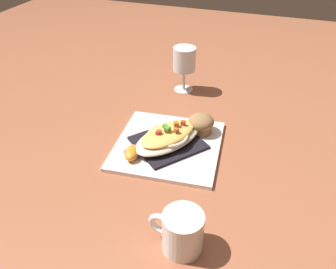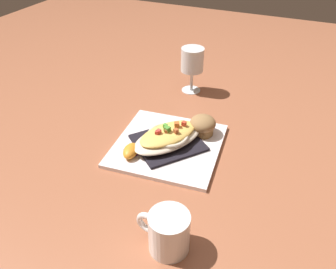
% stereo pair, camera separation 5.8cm
% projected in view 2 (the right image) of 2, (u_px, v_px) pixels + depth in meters
% --- Properties ---
extents(ground_plane, '(2.60, 2.60, 0.00)m').
position_uv_depth(ground_plane, '(168.00, 147.00, 0.91)').
color(ground_plane, '#9F5C3E').
extents(square_plate, '(0.30, 0.30, 0.01)m').
position_uv_depth(square_plate, '(168.00, 145.00, 0.91)').
color(square_plate, white).
rests_on(square_plate, ground_plane).
extents(folded_napkin, '(0.22, 0.22, 0.01)m').
position_uv_depth(folded_napkin, '(168.00, 143.00, 0.90)').
color(folded_napkin, black).
rests_on(folded_napkin, square_plate).
extents(gratin_dish, '(0.19, 0.23, 0.05)m').
position_uv_depth(gratin_dish, '(168.00, 136.00, 0.89)').
color(gratin_dish, beige).
rests_on(gratin_dish, folded_napkin).
extents(muffin, '(0.07, 0.07, 0.05)m').
position_uv_depth(muffin, '(203.00, 125.00, 0.92)').
color(muffin, olive).
rests_on(muffin, square_plate).
extents(orange_garnish, '(0.06, 0.07, 0.03)m').
position_uv_depth(orange_garnish, '(131.00, 151.00, 0.86)').
color(orange_garnish, '#5C1964').
rests_on(orange_garnish, square_plate).
extents(coffee_mug, '(0.11, 0.08, 0.09)m').
position_uv_depth(coffee_mug, '(168.00, 233.00, 0.63)').
color(coffee_mug, white).
rests_on(coffee_mug, ground_plane).
extents(stemmed_glass, '(0.07, 0.07, 0.15)m').
position_uv_depth(stemmed_glass, '(192.00, 62.00, 1.11)').
color(stemmed_glass, white).
rests_on(stemmed_glass, ground_plane).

